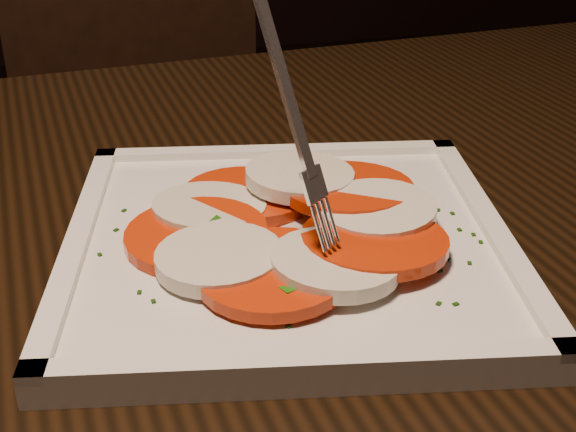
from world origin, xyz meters
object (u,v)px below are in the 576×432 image
object	(u,v)px
table	(366,299)
chair	(148,131)
fork	(283,114)
plate	(288,246)

from	to	relation	value
table	chair	distance (m)	0.75
chair	fork	xyz separation A→B (m)	(0.01, -0.84, 0.33)
chair	plate	bearing A→B (deg)	-90.77
chair	fork	world-z (taller)	fork
table	fork	distance (m)	0.25
table	fork	size ratio (longest dim) A/B	8.28
table	fork	xyz separation A→B (m)	(-0.10, -0.10, 0.21)
plate	fork	size ratio (longest dim) A/B	1.92
fork	table	bearing A→B (deg)	9.06
plate	fork	distance (m)	0.11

